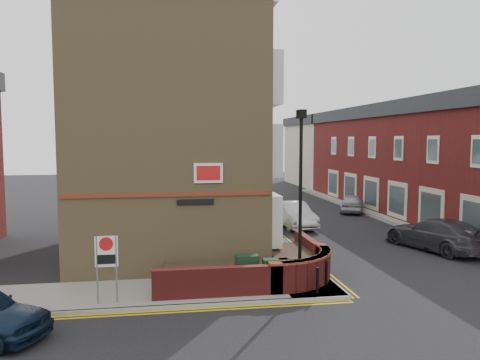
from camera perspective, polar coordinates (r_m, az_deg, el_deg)
name	(u,v)px	position (r m, az deg, el deg)	size (l,w,h in m)	color
ground	(263,304)	(15.92, 2.77, -14.83)	(120.00, 120.00, 0.00)	black
pavement_corner	(156,293)	(17.02, -10.25, -13.36)	(13.00, 3.00, 0.12)	gray
pavement_main	(243,219)	(31.53, 0.42, -4.75)	(2.00, 32.00, 0.12)	gray
pavement_far	(419,222)	(32.43, 20.97, -4.81)	(4.00, 40.00, 0.12)	gray
kerb_side	(155,308)	(15.60, -10.38, -15.09)	(13.00, 0.15, 0.12)	gray
kerb_main_near	(258,218)	(31.70, 2.20, -4.70)	(0.15, 32.00, 0.12)	gray
kerb_main_far	(390,223)	(31.48, 17.80, -5.00)	(0.15, 40.00, 0.12)	gray
yellow_lines_side	(154,312)	(15.39, -10.40, -15.59)	(13.00, 0.28, 0.01)	gold
yellow_lines_main	(262,219)	(31.76, 2.65, -4.78)	(0.28, 32.00, 0.01)	gold
corner_building	(171,122)	(22.67, -8.46, 7.04)	(8.95, 10.40, 13.60)	olive
garden_wall	(249,281)	(18.24, 1.14, -12.21)	(6.80, 6.00, 1.20)	maroon
lamppost	(300,197)	(16.65, 7.38, -2.12)	(0.25, 0.50, 6.30)	black
utility_cabinet_large	(247,272)	(16.86, 0.85, -11.11)	(0.80, 0.45, 1.20)	black
utility_cabinet_small	(271,274)	(16.74, 3.78, -11.42)	(0.55, 0.40, 1.10)	black
bollard_near	(317,280)	(16.60, 9.42, -11.97)	(0.11, 0.11, 0.90)	black
bollard_far	(326,273)	(17.52, 10.47, -11.08)	(0.11, 0.11, 0.90)	black
zone_sign	(107,257)	(15.73, -15.96, -9.00)	(0.72, 0.07, 2.20)	slate
far_terrace	(410,158)	(36.23, 20.07, 2.55)	(5.40, 30.40, 8.00)	maroon
far_terrace_cream	(318,151)	(55.52, 9.50, 3.54)	(5.40, 12.40, 8.00)	beige
tree_near	(249,150)	(29.15, 1.05, 3.63)	(3.64, 3.65, 6.70)	#382B1E
tree_mid	(231,142)	(37.05, -1.11, 4.69)	(4.03, 4.03, 7.42)	#382B1E
tree_far	(220,144)	(44.99, -2.50, 4.38)	(3.81, 3.81, 7.00)	#382B1E
traffic_light_assembly	(231,170)	(40.12, -1.11, 1.26)	(0.20, 0.16, 4.20)	black
silver_car_near	(293,215)	(29.05, 6.53, -4.21)	(1.62, 4.64, 1.53)	#B3B6BB
red_car_main	(264,200)	(36.48, 2.98, -2.41)	(2.31, 5.01, 1.39)	maroon
grey_car_far	(436,234)	(24.87, 22.78, -6.09)	(2.19, 5.38, 1.56)	#34343A
silver_car_far	(352,203)	(35.66, 13.50, -2.75)	(1.60, 3.97, 1.35)	#9A9BA1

